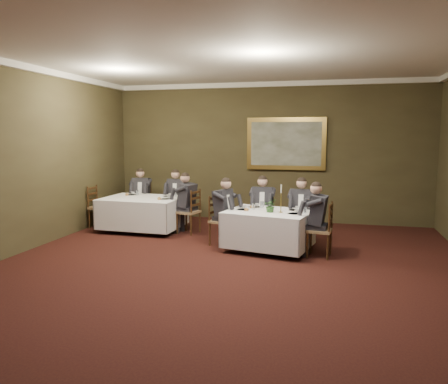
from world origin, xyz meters
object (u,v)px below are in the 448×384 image
at_px(diner_main_backleft, 263,215).
at_px(chair_main_endright, 320,241).
at_px(chair_sec_backleft, 142,211).
at_px(diner_sec_backleft, 142,202).
at_px(diner_main_endleft, 222,220).
at_px(chair_sec_endleft, 100,216).
at_px(diner_main_backright, 301,219).
at_px(diner_sec_backright, 177,203).
at_px(diner_main_endright, 319,229).
at_px(table_main, 268,227).
at_px(diner_sec_endright, 188,211).
at_px(centerpiece, 271,205).
at_px(chair_main_endleft, 222,231).
at_px(painting, 286,144).
at_px(table_second, 143,211).
at_px(chair_sec_endright, 189,221).
at_px(chair_main_backright, 301,230).
at_px(chair_sec_backright, 177,212).
at_px(chair_main_backleft, 263,226).

xyz_separation_m(diner_main_backleft, chair_main_endright, (1.21, -1.05, -0.23)).
height_order(chair_sec_backleft, diner_sec_backleft, diner_sec_backleft).
distance_m(diner_main_endleft, chair_sec_endleft, 3.38).
height_order(diner_main_backright, chair_sec_backleft, diner_main_backright).
bearing_deg(chair_main_endright, diner_sec_backright, 65.01).
relative_size(diner_main_endright, diner_sec_backright, 1.00).
bearing_deg(diner_sec_backleft, table_main, 141.75).
height_order(diner_sec_endright, centerpiece, diner_sec_endright).
bearing_deg(diner_sec_backright, diner_sec_endright, 125.09).
distance_m(chair_main_endleft, diner_sec_backleft, 3.13).
bearing_deg(chair_main_endright, chair_main_endleft, 84.82).
bearing_deg(diner_main_endleft, diner_main_backright, 125.60).
bearing_deg(painting, chair_sec_backleft, -165.53).
distance_m(table_second, chair_sec_endright, 1.14).
distance_m(chair_main_backright, chair_sec_endleft, 4.78).
distance_m(chair_sec_endleft, painting, 4.87).
height_order(table_main, diner_main_endright, diner_main_endright).
height_order(diner_main_backright, diner_sec_backright, same).
distance_m(diner_main_endleft, diner_sec_backleft, 3.13).
bearing_deg(chair_main_endright, diner_sec_backleft, 70.47).
xyz_separation_m(centerpiece, painting, (-0.05, 3.02, 1.07)).
height_order(chair_main_endright, chair_sec_backleft, same).
relative_size(diner_main_backleft, diner_sec_endright, 1.00).
relative_size(chair_main_endleft, chair_sec_backleft, 1.00).
height_order(chair_main_backright, painting, painting).
bearing_deg(chair_sec_backright, chair_sec_endleft, 29.55).
height_order(chair_sec_backleft, painting, painting).
bearing_deg(chair_main_endright, chair_sec_backright, 64.87).
bearing_deg(diner_sec_endright, chair_main_endright, -99.78).
height_order(chair_main_backleft, chair_sec_backright, same).
bearing_deg(centerpiece, chair_main_backright, 57.49).
bearing_deg(diner_main_endleft, table_second, -94.71).
relative_size(table_second, diner_sec_backleft, 1.36).
height_order(diner_sec_backright, chair_sec_endleft, diner_sec_backright).
relative_size(chair_main_endright, diner_sec_backleft, 0.74).
height_order(table_second, diner_main_endright, diner_main_endright).
bearing_deg(chair_sec_backright, diner_main_endright, 149.97).
xyz_separation_m(chair_sec_endright, painting, (1.94, 1.88, 1.69)).
relative_size(diner_sec_backleft, painting, 0.69).
bearing_deg(chair_main_backleft, diner_main_endright, 136.34).
relative_size(table_second, chair_sec_endright, 1.83).
distance_m(diner_main_backleft, diner_sec_backleft, 3.46).
bearing_deg(painting, diner_main_endleft, -109.34).
bearing_deg(chair_sec_endleft, diner_main_endright, 77.37).
bearing_deg(table_main, chair_main_backright, 50.84).
bearing_deg(diner_main_backright, chair_main_endright, 117.55).
bearing_deg(diner_main_backleft, diner_sec_backright, -27.70).
bearing_deg(diner_sec_backright, table_main, 144.23).
relative_size(chair_sec_endright, painting, 0.51).
height_order(table_main, centerpiece, centerpiece).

